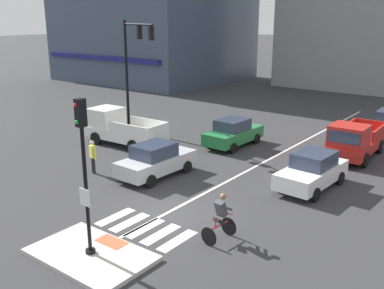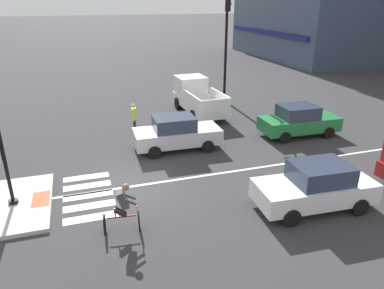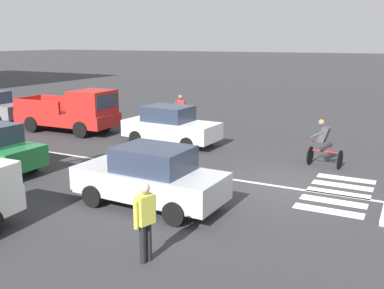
{
  "view_description": "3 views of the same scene",
  "coord_description": "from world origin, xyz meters",
  "px_view_note": "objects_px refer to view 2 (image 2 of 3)",
  "views": [
    {
      "loc": [
        10.28,
        -12.08,
        7.48
      ],
      "look_at": [
        -1.19,
        2.94,
        1.95
      ],
      "focal_mm": 41.45,
      "sensor_mm": 36.0,
      "label": 1
    },
    {
      "loc": [
        12.35,
        -1.4,
        6.82
      ],
      "look_at": [
        0.11,
        2.54,
        1.59
      ],
      "focal_mm": 33.88,
      "sensor_mm": 36.0,
      "label": 2
    },
    {
      "loc": [
        -12.86,
        -3.23,
        4.35
      ],
      "look_at": [
        -1.04,
        2.79,
        1.22
      ],
      "focal_mm": 41.45,
      "sensor_mm": 36.0,
      "label": 3
    }
  ],
  "objects_px": {
    "car_green_westbound_far": "(299,121)",
    "cyclist": "(123,208)",
    "car_silver_westbound_near": "(176,133)",
    "pickup_truck_white_cross_left": "(197,97)",
    "traffic_light_mast": "(227,30)",
    "pedestrian_at_curb_left": "(134,116)",
    "car_white_eastbound_mid": "(316,186)"
  },
  "relations": [
    {
      "from": "car_white_eastbound_mid",
      "to": "pedestrian_at_curb_left",
      "type": "height_order",
      "value": "pedestrian_at_curb_left"
    },
    {
      "from": "car_green_westbound_far",
      "to": "pedestrian_at_curb_left",
      "type": "bearing_deg",
      "value": -109.35
    },
    {
      "from": "car_white_eastbound_mid",
      "to": "traffic_light_mast",
      "type": "bearing_deg",
      "value": 171.16
    },
    {
      "from": "traffic_light_mast",
      "to": "car_white_eastbound_mid",
      "type": "relative_size",
      "value": 1.72
    },
    {
      "from": "cyclist",
      "to": "pedestrian_at_curb_left",
      "type": "bearing_deg",
      "value": 168.3
    },
    {
      "from": "pickup_truck_white_cross_left",
      "to": "pedestrian_at_curb_left",
      "type": "height_order",
      "value": "pickup_truck_white_cross_left"
    },
    {
      "from": "pedestrian_at_curb_left",
      "to": "cyclist",
      "type": "bearing_deg",
      "value": -11.7
    },
    {
      "from": "traffic_light_mast",
      "to": "cyclist",
      "type": "xyz_separation_m",
      "value": [
        12.34,
        -8.5,
        -4.04
      ]
    },
    {
      "from": "pedestrian_at_curb_left",
      "to": "car_green_westbound_far",
      "type": "bearing_deg",
      "value": 70.65
    },
    {
      "from": "car_white_eastbound_mid",
      "to": "pickup_truck_white_cross_left",
      "type": "xyz_separation_m",
      "value": [
        -12.0,
        -0.26,
        0.17
      ]
    },
    {
      "from": "car_silver_westbound_near",
      "to": "pickup_truck_white_cross_left",
      "type": "distance_m",
      "value": 6.16
    },
    {
      "from": "car_green_westbound_far",
      "to": "cyclist",
      "type": "distance_m",
      "value": 11.56
    },
    {
      "from": "car_silver_westbound_near",
      "to": "car_white_eastbound_mid",
      "type": "bearing_deg",
      "value": 25.49
    },
    {
      "from": "car_silver_westbound_near",
      "to": "cyclist",
      "type": "distance_m",
      "value": 6.86
    },
    {
      "from": "pickup_truck_white_cross_left",
      "to": "pedestrian_at_curb_left",
      "type": "xyz_separation_m",
      "value": [
        2.75,
        -4.43,
        0.0
      ]
    },
    {
      "from": "traffic_light_mast",
      "to": "car_silver_westbound_near",
      "type": "relative_size",
      "value": 1.73
    },
    {
      "from": "traffic_light_mast",
      "to": "pedestrian_at_curb_left",
      "type": "height_order",
      "value": "traffic_light_mast"
    },
    {
      "from": "pedestrian_at_curb_left",
      "to": "car_white_eastbound_mid",
      "type": "bearing_deg",
      "value": 26.93
    },
    {
      "from": "traffic_light_mast",
      "to": "car_silver_westbound_near",
      "type": "bearing_deg",
      "value": -38.9
    },
    {
      "from": "traffic_light_mast",
      "to": "car_green_westbound_far",
      "type": "height_order",
      "value": "traffic_light_mast"
    },
    {
      "from": "car_green_westbound_far",
      "to": "pickup_truck_white_cross_left",
      "type": "xyz_separation_m",
      "value": [
        -5.63,
        -3.77,
        0.17
      ]
    },
    {
      "from": "car_silver_westbound_near",
      "to": "pickup_truck_white_cross_left",
      "type": "relative_size",
      "value": 0.8
    },
    {
      "from": "traffic_light_mast",
      "to": "pickup_truck_white_cross_left",
      "type": "height_order",
      "value": "traffic_light_mast"
    },
    {
      "from": "pedestrian_at_curb_left",
      "to": "pickup_truck_white_cross_left",
      "type": "bearing_deg",
      "value": 121.84
    },
    {
      "from": "pickup_truck_white_cross_left",
      "to": "car_white_eastbound_mid",
      "type": "bearing_deg",
      "value": 1.26
    },
    {
      "from": "traffic_light_mast",
      "to": "cyclist",
      "type": "distance_m",
      "value": 15.52
    },
    {
      "from": "car_white_eastbound_mid",
      "to": "pickup_truck_white_cross_left",
      "type": "distance_m",
      "value": 12.01
    },
    {
      "from": "pickup_truck_white_cross_left",
      "to": "car_silver_westbound_near",
      "type": "bearing_deg",
      "value": -27.69
    },
    {
      "from": "traffic_light_mast",
      "to": "car_green_westbound_far",
      "type": "xyz_separation_m",
      "value": [
        6.55,
        1.5,
        -4.1
      ]
    },
    {
      "from": "cyclist",
      "to": "traffic_light_mast",
      "type": "bearing_deg",
      "value": 145.43
    },
    {
      "from": "car_silver_westbound_near",
      "to": "car_green_westbound_far",
      "type": "relative_size",
      "value": 1.0
    },
    {
      "from": "traffic_light_mast",
      "to": "pickup_truck_white_cross_left",
      "type": "bearing_deg",
      "value": -68.14
    }
  ]
}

